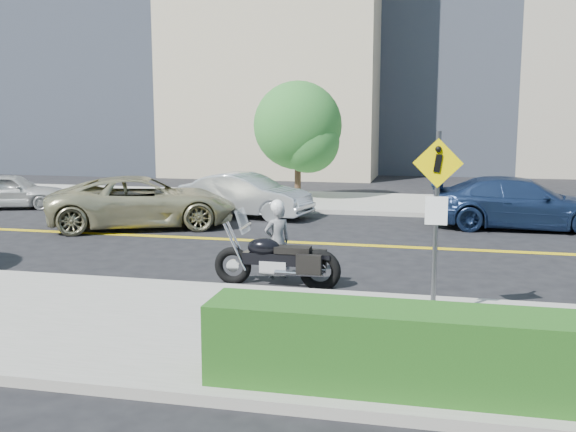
# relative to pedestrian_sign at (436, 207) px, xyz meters

# --- Properties ---
(ground_plane) EXTENTS (120.00, 120.00, 0.00)m
(ground_plane) POSITION_rel_pedestrian_sign_xyz_m (-4.20, 6.31, -1.96)
(ground_plane) COLOR black
(ground_plane) RESTS_ON ground
(sidewalk_near) EXTENTS (60.00, 5.00, 0.15)m
(sidewalk_near) POSITION_rel_pedestrian_sign_xyz_m (-4.20, -1.19, -1.89)
(sidewalk_near) COLOR #9E9B91
(sidewalk_near) RESTS_ON ground_plane
(sidewalk_far) EXTENTS (60.00, 5.00, 0.15)m
(sidewalk_far) POSITION_rel_pedestrian_sign_xyz_m (-4.20, 13.81, -1.89)
(sidewalk_far) COLOR #9E9B91
(sidewalk_far) RESTS_ON ground_plane
(pedestrian_sign) EXTENTS (0.78, 0.08, 3.00)m
(pedestrian_sign) POSITION_rel_pedestrian_sign_xyz_m (0.00, 0.00, 0.00)
(pedestrian_sign) COLOR #4C4C51
(pedestrian_sign) RESTS_ON sidewalk_near
(motorcyclist) EXTENTS (0.68, 0.64, 1.65)m
(motorcyclist) POSITION_rel_pedestrian_sign_xyz_m (-3.21, 2.54, -1.14)
(motorcyclist) COLOR #BDBCC2
(motorcyclist) RESTS_ON ground
(motorcycle) EXTENTS (2.50, 0.78, 1.52)m
(motorcycle) POSITION_rel_pedestrian_sign_xyz_m (-3.07, 1.95, -1.20)
(motorcycle) COLOR black
(motorcycle) RESTS_ON ground
(suv) EXTENTS (6.05, 4.52, 1.53)m
(suv) POSITION_rel_pedestrian_sign_xyz_m (-8.57, 7.63, -1.20)
(suv) COLOR tan
(suv) RESTS_ON ground
(parked_car_white) EXTENTS (3.98, 2.58, 1.26)m
(parked_car_white) POSITION_rel_pedestrian_sign_xyz_m (-14.82, 10.17, -1.33)
(parked_car_white) COLOR silver
(parked_car_white) RESTS_ON ground
(parked_car_silver) EXTENTS (4.52, 2.33, 1.42)m
(parked_car_silver) POSITION_rel_pedestrian_sign_xyz_m (-6.12, 10.20, -1.25)
(parked_car_silver) COLOR #B5BABE
(parked_car_silver) RESTS_ON ground
(parked_car_blue) EXTENTS (5.26, 2.26, 1.51)m
(parked_car_blue) POSITION_rel_pedestrian_sign_xyz_m (2.36, 9.86, -1.21)
(parked_car_blue) COLOR navy
(parked_car_blue) RESTS_ON ground
(tree_far_a) EXTENTS (3.33, 3.33, 4.55)m
(tree_far_a) POSITION_rel_pedestrian_sign_xyz_m (-5.25, 14.21, 0.92)
(tree_far_a) COLOR #382619
(tree_far_a) RESTS_ON ground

